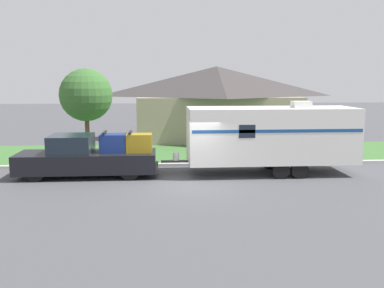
% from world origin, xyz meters
% --- Properties ---
extents(ground_plane, '(120.00, 120.00, 0.00)m').
position_xyz_m(ground_plane, '(0.00, 0.00, 0.00)').
color(ground_plane, '#47474C').
extents(curb_strip, '(80.00, 0.30, 0.14)m').
position_xyz_m(curb_strip, '(0.00, 3.75, 0.07)').
color(curb_strip, '#ADADA8').
rests_on(curb_strip, ground_plane).
extents(lawn_strip, '(80.00, 7.00, 0.03)m').
position_xyz_m(lawn_strip, '(0.00, 7.40, 0.01)').
color(lawn_strip, '#3D6B33').
rests_on(lawn_strip, ground_plane).
extents(house_across_street, '(12.11, 7.11, 5.19)m').
position_xyz_m(house_across_street, '(2.85, 13.74, 2.69)').
color(house_across_street, gray).
rests_on(house_across_street, ground_plane).
extents(pickup_truck, '(6.14, 2.07, 2.00)m').
position_xyz_m(pickup_truck, '(-4.43, 1.77, 0.87)').
color(pickup_truck, black).
rests_on(pickup_truck, ground_plane).
extents(travel_trailer, '(8.75, 2.51, 3.30)m').
position_xyz_m(travel_trailer, '(3.75, 1.77, 1.78)').
color(travel_trailer, black).
rests_on(travel_trailer, ground_plane).
extents(mailbox, '(0.48, 0.20, 1.32)m').
position_xyz_m(mailbox, '(4.73, 4.35, 1.02)').
color(mailbox, brown).
rests_on(mailbox, ground_plane).
extents(tree_in_yard, '(2.78, 2.78, 4.84)m').
position_xyz_m(tree_in_yard, '(-5.15, 5.98, 3.44)').
color(tree_in_yard, brown).
rests_on(tree_in_yard, ground_plane).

